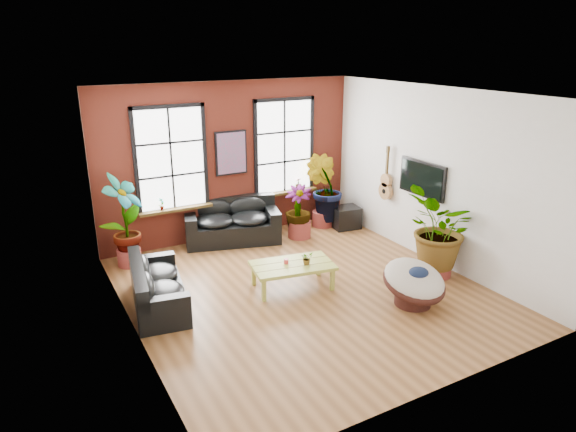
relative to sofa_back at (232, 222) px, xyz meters
name	(u,v)px	position (x,y,z in m)	size (l,w,h in m)	color
room	(301,196)	(0.15, -2.79, 1.32)	(6.04, 6.54, 3.54)	brown
sofa_back	(232,222)	(0.00, 0.00, 0.00)	(2.27, 1.55, 0.95)	black
sofa_left	(155,287)	(-2.34, -2.19, -0.08)	(1.11, 2.04, 0.77)	black
coffee_table	(292,267)	(0.03, -2.72, -0.02)	(1.58, 1.07, 0.56)	#A0A83C
papasan_chair	(414,282)	(1.53, -4.28, -0.01)	(1.15, 1.17, 0.81)	#3A1A14
poster	(231,153)	(0.15, 0.25, 1.52)	(0.74, 0.06, 0.98)	black
tv_wall_unit	(411,181)	(3.09, -2.34, 1.11)	(0.13, 1.86, 1.20)	black
media_box	(346,217)	(2.72, -0.58, -0.17)	(0.69, 0.60, 0.52)	black
pot_back_left	(129,257)	(-2.35, -0.26, -0.26)	(0.54, 0.54, 0.34)	maroon
pot_back_right	(323,218)	(2.31, -0.19, -0.25)	(0.62, 0.62, 0.37)	maroon
pot_right_wall	(438,267)	(2.73, -3.65, -0.25)	(0.55, 0.55, 0.36)	maroon
pot_mid	(299,229)	(1.43, -0.58, -0.24)	(0.53, 0.53, 0.38)	maroon
floor_plant_back_left	(125,217)	(-2.36, -0.27, 0.60)	(0.92, 0.62, 1.75)	#0F3B1B
floor_plant_back_right	(324,188)	(2.33, -0.18, 0.51)	(0.87, 0.70, 1.59)	#0F3B1B
floor_plant_right_wall	(440,230)	(2.70, -3.64, 0.51)	(1.41, 1.22, 1.57)	#0F3B1B
floor_plant_mid	(298,209)	(1.41, -0.54, 0.24)	(0.60, 0.60, 1.07)	#0F3B1B
table_plant	(307,258)	(0.25, -2.86, 0.16)	(0.21, 0.18, 0.24)	#0F3B1B
sill_plant_left	(161,204)	(-1.50, 0.19, 0.60)	(0.14, 0.10, 0.27)	#0F3B1B
sill_plant_right	(299,184)	(1.85, 0.19, 0.60)	(0.15, 0.15, 0.27)	#0F3B1B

